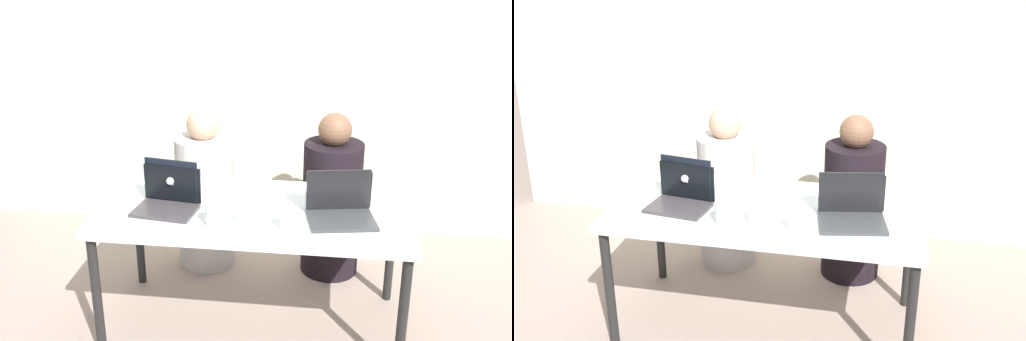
{
  "view_description": "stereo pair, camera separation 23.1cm",
  "coord_description": "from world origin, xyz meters",
  "views": [
    {
      "loc": [
        0.38,
        -2.83,
        2.03
      ],
      "look_at": [
        0.0,
        0.08,
        0.89
      ],
      "focal_mm": 42.0,
      "sensor_mm": 36.0,
      "label": 1
    },
    {
      "loc": [
        0.6,
        -2.79,
        2.03
      ],
      "look_at": [
        0.0,
        0.08,
        0.89
      ],
      "focal_mm": 42.0,
      "sensor_mm": 36.0,
      "label": 2
    }
  ],
  "objects": [
    {
      "name": "person_on_left",
      "position": [
        -0.41,
        0.66,
        0.47
      ],
      "size": [
        0.46,
        0.46,
        1.06
      ],
      "rotation": [
        0.0,
        0.0,
        2.86
      ],
      "color": "#B4AFAB",
      "rests_on": "ground"
    },
    {
      "name": "water_glass_center",
      "position": [
        -0.02,
        -0.2,
        0.75
      ],
      "size": [
        0.06,
        0.06,
        0.09
      ],
      "color": "silver",
      "rests_on": "desk"
    },
    {
      "name": "ground_plane",
      "position": [
        0.0,
        0.0,
        0.0
      ],
      "size": [
        12.0,
        12.0,
        0.0
      ],
      "primitive_type": "plane",
      "color": "gray"
    },
    {
      "name": "water_glass_left",
      "position": [
        -0.17,
        -0.23,
        0.77
      ],
      "size": [
        0.08,
        0.08,
        0.12
      ],
      "color": "silver",
      "rests_on": "desk"
    },
    {
      "name": "desk",
      "position": [
        0.0,
        0.0,
        0.65
      ],
      "size": [
        1.62,
        0.79,
        0.71
      ],
      "color": "silver",
      "rests_on": "ground"
    },
    {
      "name": "water_glass_right",
      "position": [
        0.19,
        -0.23,
        0.76
      ],
      "size": [
        0.07,
        0.07,
        0.1
      ],
      "color": "white",
      "rests_on": "desk"
    },
    {
      "name": "person_on_right",
      "position": [
        0.41,
        0.66,
        0.47
      ],
      "size": [
        0.45,
        0.45,
        1.06
      ],
      "rotation": [
        0.0,
        0.0,
        3.39
      ],
      "color": "black",
      "rests_on": "ground"
    },
    {
      "name": "laptop_back_right",
      "position": [
        0.43,
        0.11,
        0.76
      ],
      "size": [
        0.34,
        0.25,
        0.21
      ],
      "rotation": [
        0.0,
        0.0,
        3.19
      ],
      "color": "#B4B7B7",
      "rests_on": "desk"
    },
    {
      "name": "laptop_front_right",
      "position": [
        0.45,
        -0.07,
        0.76
      ],
      "size": [
        0.36,
        0.3,
        0.23
      ],
      "rotation": [
        0.0,
        0.0,
        0.18
      ],
      "color": "#353739",
      "rests_on": "desk"
    },
    {
      "name": "laptop_back_left",
      "position": [
        -0.43,
        0.09,
        0.77
      ],
      "size": [
        0.33,
        0.31,
        0.25
      ],
      "rotation": [
        0.0,
        0.0,
        2.97
      ],
      "color": "silver",
      "rests_on": "desk"
    },
    {
      "name": "laptop_front_left",
      "position": [
        -0.44,
        -0.07,
        0.76
      ],
      "size": [
        0.34,
        0.27,
        0.21
      ],
      "rotation": [
        0.0,
        0.0,
        -0.13
      ],
      "color": "#383437",
      "rests_on": "desk"
    },
    {
      "name": "back_wall",
      "position": [
        0.0,
        1.3,
        1.29
      ],
      "size": [
        4.5,
        0.1,
        2.58
      ],
      "primitive_type": "cube",
      "color": "beige",
      "rests_on": "ground"
    }
  ]
}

